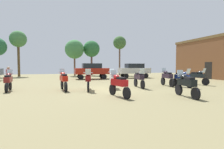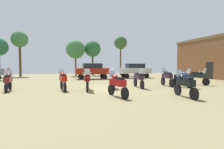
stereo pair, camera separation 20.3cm
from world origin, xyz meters
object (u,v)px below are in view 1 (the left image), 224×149
(motorcycle_10, at_px, (186,84))
(car_1, at_px, (134,70))
(tree_7, at_px, (18,40))
(motorcycle_1, at_px, (167,77))
(tree_2, at_px, (74,49))
(motorcycle_13, at_px, (88,80))
(tree_4, at_px, (120,43))
(motorcycle_11, at_px, (182,78))
(motorcycle_8, at_px, (139,78))
(tree_5, at_px, (92,49))
(motorcycle_3, at_px, (64,80))
(motorcycle_9, at_px, (8,81))
(motorcycle_6, at_px, (197,77))
(person_1, at_px, (8,75))
(motorcycle_5, at_px, (113,79))
(motorcycle_12, at_px, (119,84))
(car_3, at_px, (92,70))

(motorcycle_10, relative_size, car_1, 0.50)
(tree_7, bearing_deg, car_1, -27.47)
(motorcycle_1, xyz_separation_m, tree_2, (-6.42, 17.90, 3.71))
(motorcycle_13, xyz_separation_m, car_1, (8.06, 11.12, 0.43))
(motorcycle_10, xyz_separation_m, tree_4, (3.56, 22.68, 5.01))
(motorcycle_11, bearing_deg, tree_2, -81.51)
(motorcycle_8, distance_m, car_1, 11.42)
(motorcycle_13, xyz_separation_m, tree_5, (3.38, 19.64, 3.93))
(motorcycle_3, xyz_separation_m, motorcycle_9, (-3.59, 0.67, -0.03))
(motorcycle_3, xyz_separation_m, motorcycle_6, (11.66, 0.70, -0.01))
(motorcycle_11, relative_size, tree_2, 0.35)
(motorcycle_1, bearing_deg, person_1, 175.98)
(motorcycle_8, relative_size, tree_2, 0.38)
(motorcycle_5, bearing_deg, motorcycle_6, 12.22)
(motorcycle_3, height_order, motorcycle_6, motorcycle_3)
(motorcycle_1, relative_size, tree_2, 0.38)
(motorcycle_12, xyz_separation_m, motorcycle_13, (-1.25, 3.03, 0.02))
(car_3, height_order, tree_5, tree_5)
(motorcycle_10, bearing_deg, motorcycle_5, 125.57)
(motorcycle_3, height_order, tree_5, tree_5)
(car_3, distance_m, tree_7, 14.63)
(person_1, bearing_deg, motorcycle_11, -13.89)
(motorcycle_11, bearing_deg, motorcycle_6, -166.21)
(tree_5, relative_size, tree_7, 0.84)
(motorcycle_10, distance_m, tree_5, 24.12)
(motorcycle_6, relative_size, tree_4, 0.31)
(tree_7, bearing_deg, motorcycle_3, -70.48)
(motorcycle_1, height_order, tree_7, tree_7)
(motorcycle_1, height_order, person_1, person_1)
(motorcycle_11, bearing_deg, motorcycle_13, -12.95)
(motorcycle_9, distance_m, tree_4, 22.65)
(motorcycle_1, distance_m, car_3, 10.81)
(motorcycle_1, distance_m, motorcycle_6, 3.27)
(motorcycle_13, xyz_separation_m, tree_7, (-8.47, 19.71, 5.12))
(motorcycle_3, distance_m, motorcycle_12, 4.52)
(tree_5, bearing_deg, motorcycle_10, -86.73)
(motorcycle_10, height_order, car_3, car_3)
(motorcycle_6, height_order, motorcycle_8, motorcycle_8)
(person_1, height_order, tree_5, tree_5)
(motorcycle_1, relative_size, motorcycle_10, 1.06)
(motorcycle_8, height_order, motorcycle_9, motorcycle_8)
(tree_5, distance_m, tree_7, 11.91)
(motorcycle_6, bearing_deg, motorcycle_10, 26.97)
(motorcycle_11, xyz_separation_m, car_3, (-5.54, 10.66, 0.45))
(motorcycle_5, bearing_deg, car_1, 68.25)
(motorcycle_11, height_order, car_1, car_1)
(motorcycle_11, xyz_separation_m, person_1, (-13.26, 3.38, 0.23))
(motorcycle_11, height_order, car_3, car_3)
(motorcycle_1, distance_m, motorcycle_11, 1.24)
(motorcycle_5, relative_size, motorcycle_10, 1.01)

